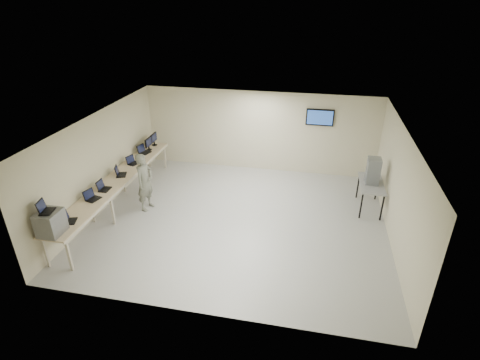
% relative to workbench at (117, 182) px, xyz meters
% --- Properties ---
extents(room, '(8.01, 7.01, 2.81)m').
position_rel_workbench_xyz_m(room, '(3.62, 0.06, 0.58)').
color(room, '#9D9D9C').
rests_on(room, ground).
extents(workbench, '(0.76, 6.00, 0.90)m').
position_rel_workbench_xyz_m(workbench, '(0.00, 0.00, 0.00)').
color(workbench, '#CAB28A').
rests_on(workbench, ground).
extents(equipment_box, '(0.48, 0.55, 0.56)m').
position_rel_workbench_xyz_m(equipment_box, '(-0.06, -2.75, 0.35)').
color(equipment_box, '#5E5E5F').
rests_on(equipment_box, workbench).
extents(laptop_on_box, '(0.34, 0.38, 0.26)m').
position_rel_workbench_xyz_m(laptop_on_box, '(-0.12, -2.75, 0.70)').
color(laptop_on_box, black).
rests_on(laptop_on_box, equipment_box).
extents(laptop_0, '(0.35, 0.37, 0.25)m').
position_rel_workbench_xyz_m(laptop_0, '(-0.01, -2.24, 0.14)').
color(laptop_0, black).
rests_on(laptop_0, workbench).
extents(laptop_1, '(0.36, 0.40, 0.27)m').
position_rel_workbench_xyz_m(laptop_1, '(-0.06, -1.19, 0.14)').
color(laptop_1, black).
rests_on(laptop_1, workbench).
extents(laptop_2, '(0.29, 0.35, 0.27)m').
position_rel_workbench_xyz_m(laptop_2, '(-0.05, -0.64, 0.14)').
color(laptop_2, black).
rests_on(laptop_2, workbench).
extents(laptop_3, '(0.41, 0.43, 0.28)m').
position_rel_workbench_xyz_m(laptop_3, '(-0.05, 0.29, 0.15)').
color(laptop_3, black).
rests_on(laptop_3, workbench).
extents(laptop_4, '(0.38, 0.40, 0.27)m').
position_rel_workbench_xyz_m(laptop_4, '(-0.04, 1.12, 0.14)').
color(laptop_4, black).
rests_on(laptop_4, workbench).
extents(laptop_5, '(0.39, 0.43, 0.29)m').
position_rel_workbench_xyz_m(laptop_5, '(-0.08, 2.00, 0.15)').
color(laptop_5, black).
rests_on(laptop_5, workbench).
extents(monitor_near, '(0.19, 0.43, 0.42)m').
position_rel_workbench_xyz_m(monitor_near, '(-0.01, 2.30, 0.33)').
color(monitor_near, black).
rests_on(monitor_near, workbench).
extents(monitor_far, '(0.19, 0.43, 0.43)m').
position_rel_workbench_xyz_m(monitor_far, '(-0.01, 2.75, 0.33)').
color(monitor_far, black).
rests_on(monitor_far, workbench).
extents(soldier, '(0.52, 0.70, 1.72)m').
position_rel_workbench_xyz_m(soldier, '(0.83, 0.08, 0.04)').
color(soldier, '#565C4E').
rests_on(soldier, ground).
extents(side_table, '(0.66, 1.41, 0.84)m').
position_rel_workbench_xyz_m(side_table, '(7.19, 1.39, -0.06)').
color(side_table, gray).
rests_on(side_table, ground).
extents(storage_bins, '(0.36, 0.40, 0.75)m').
position_rel_workbench_xyz_m(storage_bins, '(7.17, 1.39, 0.39)').
color(storage_bins, gray).
rests_on(storage_bins, side_table).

